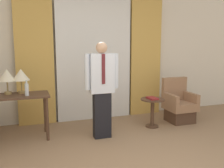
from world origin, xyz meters
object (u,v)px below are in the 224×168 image
side_table (152,108)px  desk (15,102)px  armchair (179,106)px  book (152,98)px  bottle_near_edge (27,89)px  table_lamp_left (7,76)px  person (102,87)px  table_lamp_right (21,75)px

side_table → desk: bearing=175.8°
armchair → book: 0.76m
desk → side_table: bearing=-4.2°
bottle_near_edge → side_table: bearing=-1.6°
table_lamp_left → person: bearing=-18.7°
person → book: 1.12m
desk → bottle_near_edge: (0.19, -0.12, 0.23)m
person → book: bearing=10.3°
bottle_near_edge → person: 1.22m
armchair → book: bearing=-167.8°
table_lamp_right → armchair: bearing=-3.0°
person → side_table: bearing=10.8°
desk → armchair: (3.14, -0.04, -0.30)m
table_lamp_right → person: bearing=-21.6°
armchair → side_table: (-0.69, -0.14, 0.04)m
table_lamp_right → bottle_near_edge: size_ratio=1.65×
desk → armchair: bearing=-0.7°
armchair → book: armchair is taller
table_lamp_right → armchair: (3.03, -0.16, -0.73)m
desk → side_table: (2.45, -0.18, -0.26)m
bottle_near_edge → book: bottle_near_edge is taller
bottle_near_edge → table_lamp_left: bearing=142.2°
person → table_lamp_left: bearing=161.3°
side_table → table_lamp_left: bearing=173.4°
table_lamp_left → armchair: table_lamp_left is taller
bottle_near_edge → armchair: size_ratio=0.28×
desk → table_lamp_right: table_lamp_right is taller
table_lamp_left → side_table: bearing=-6.6°
person → side_table: person is taller
armchair → book: (-0.70, -0.15, 0.24)m
table_lamp_right → person: person is taller
table_lamp_left → bottle_near_edge: bearing=-37.8°
desk → person: person is taller
table_lamp_left → book: table_lamp_left is taller
side_table → book: bearing=-139.2°
table_lamp_right → bottle_near_edge: bearing=-71.0°
table_lamp_left → person: person is taller
book → person: bearing=-169.7°
armchair → table_lamp_right: bearing=177.0°
bottle_near_edge → person: person is taller
desk → bottle_near_edge: 0.32m
table_lamp_right → side_table: table_lamp_right is taller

